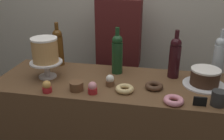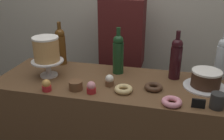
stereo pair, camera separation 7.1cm
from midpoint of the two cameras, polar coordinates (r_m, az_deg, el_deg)
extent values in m
cube|color=#BCB7A8|center=(2.35, 5.99, 14.30)|extent=(6.00, 0.05, 2.60)
cube|color=brown|center=(1.89, 1.12, -15.55)|extent=(1.53, 0.55, 0.94)
cylinder|color=silver|center=(1.76, -13.09, -1.11)|extent=(0.12, 0.12, 0.01)
cylinder|color=silver|center=(1.75, -13.24, 0.44)|extent=(0.04, 0.04, 0.09)
cylinder|color=silver|center=(1.73, -13.38, 1.99)|extent=(0.22, 0.22, 0.01)
cylinder|color=tan|center=(1.70, -13.63, 4.51)|extent=(0.17, 0.17, 0.15)
cylinder|color=white|center=(1.68, -13.88, 7.13)|extent=(0.17, 0.17, 0.01)
cylinder|color=white|center=(1.67, 21.57, -3.58)|extent=(0.26, 0.26, 0.01)
cylinder|color=#3D2619|center=(1.65, 21.82, -2.00)|extent=(0.18, 0.18, 0.09)
cylinder|color=white|center=(1.63, 22.08, -0.36)|extent=(0.18, 0.18, 0.01)
cylinder|color=#5B3814|center=(1.93, -10.55, 4.49)|extent=(0.08, 0.08, 0.22)
sphere|color=#5B3814|center=(1.90, -10.82, 8.14)|extent=(0.07, 0.07, 0.07)
cylinder|color=#5B3814|center=(1.88, -10.94, 9.64)|extent=(0.03, 0.03, 0.08)
cylinder|color=#B2BCC1|center=(1.81, 24.62, 1.54)|extent=(0.08, 0.08, 0.22)
sphere|color=#B2BCC1|center=(1.77, 25.29, 5.36)|extent=(0.07, 0.07, 0.07)
cylinder|color=black|center=(1.71, 15.46, 1.59)|extent=(0.08, 0.08, 0.22)
sphere|color=black|center=(1.67, 15.92, 5.67)|extent=(0.07, 0.07, 0.07)
cylinder|color=black|center=(1.65, 16.10, 7.35)|extent=(0.03, 0.03, 0.08)
cylinder|color=#193D1E|center=(1.73, 2.60, 2.73)|extent=(0.08, 0.08, 0.22)
sphere|color=#193D1E|center=(1.69, 2.68, 6.77)|extent=(0.07, 0.07, 0.07)
cylinder|color=#193D1E|center=(1.68, 2.71, 8.44)|extent=(0.03, 0.03, 0.08)
cylinder|color=red|center=(1.56, -13.42, -4.06)|extent=(0.06, 0.06, 0.03)
sphere|color=#CC9347|center=(1.54, -13.52, -3.02)|extent=(0.05, 0.05, 0.05)
cylinder|color=red|center=(1.49, -3.37, -4.66)|extent=(0.06, 0.06, 0.03)
sphere|color=pink|center=(1.48, -3.40, -3.58)|extent=(0.05, 0.05, 0.05)
cylinder|color=brown|center=(1.58, 0.55, -3.02)|extent=(0.06, 0.06, 0.03)
sphere|color=white|center=(1.56, 0.56, -1.98)|extent=(0.05, 0.05, 0.05)
torus|color=#472D1E|center=(1.56, 10.76, -3.85)|extent=(0.11, 0.11, 0.03)
torus|color=#E0C17F|center=(1.51, 4.00, -4.42)|extent=(0.11, 0.11, 0.03)
torus|color=pink|center=(1.42, 14.92, -7.06)|extent=(0.11, 0.11, 0.03)
cylinder|color=brown|center=(1.55, -6.93, -4.23)|extent=(0.08, 0.08, 0.01)
cylinder|color=brown|center=(1.54, -6.95, -3.87)|extent=(0.08, 0.08, 0.01)
cylinder|color=brown|center=(1.54, -6.96, -3.50)|extent=(0.08, 0.08, 0.01)
cylinder|color=brown|center=(1.53, -6.98, -3.13)|extent=(0.08, 0.08, 0.01)
cylinder|color=brown|center=(1.53, -7.00, -2.76)|extent=(0.08, 0.08, 0.01)
cube|color=black|center=(1.42, 20.53, -7.20)|extent=(0.07, 0.01, 0.05)
cylinder|color=#282828|center=(1.45, 24.26, -6.46)|extent=(0.08, 0.08, 0.08)
cube|color=black|center=(2.38, 2.99, -7.98)|extent=(0.28, 0.18, 0.85)
cube|color=#4C1919|center=(2.11, 3.38, 8.58)|extent=(0.36, 0.22, 0.55)
camera|label=1|loc=(0.04, -88.73, 0.53)|focal=40.00mm
camera|label=2|loc=(0.04, 91.27, -0.53)|focal=40.00mm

